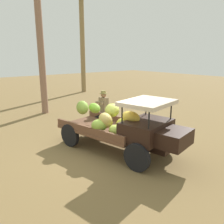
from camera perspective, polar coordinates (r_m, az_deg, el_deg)
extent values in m
plane|color=olive|center=(7.73, 0.01, -9.83)|extent=(60.00, 60.00, 0.00)
cube|color=black|center=(7.77, 0.57, -6.09)|extent=(4.01, 1.22, 0.16)
cylinder|color=black|center=(7.69, 12.90, -7.09)|extent=(0.82, 0.30, 0.81)
cylinder|color=black|center=(6.40, 6.20, -11.23)|extent=(0.82, 0.30, 0.81)
cylinder|color=black|center=(9.20, -2.80, -3.20)|extent=(0.82, 0.30, 0.81)
cylinder|color=black|center=(8.16, -10.45, -5.71)|extent=(0.82, 0.30, 0.81)
cube|color=brown|center=(7.99, -1.93, -4.16)|extent=(3.28, 2.28, 0.10)
cube|color=brown|center=(8.53, 1.63, -1.85)|extent=(2.96, 0.67, 0.22)
cube|color=brown|center=(7.39, -6.08, -4.45)|extent=(2.96, 0.67, 0.22)
cube|color=black|center=(6.93, 8.63, -4.37)|extent=(1.38, 1.71, 0.55)
cube|color=black|center=(6.56, 15.38, -6.32)|extent=(0.90, 1.18, 0.44)
cylinder|color=black|center=(7.13, 14.52, 0.46)|extent=(0.04, 0.04, 0.55)
cylinder|color=black|center=(6.02, 9.19, -1.75)|extent=(0.04, 0.04, 0.55)
cylinder|color=black|center=(7.54, 8.49, 1.47)|extent=(0.04, 0.04, 0.55)
cylinder|color=black|center=(6.50, 2.52, -0.41)|extent=(0.04, 0.04, 0.55)
cube|color=beige|center=(6.72, 8.89, 2.32)|extent=(1.49, 1.73, 0.12)
ellipsoid|color=#B4C249|center=(7.64, 0.02, 0.43)|extent=(0.81, 0.81, 0.61)
ellipsoid|color=#87AE41|center=(8.22, -7.41, 1.11)|extent=(0.53, 0.44, 0.51)
ellipsoid|color=#8FB33F|center=(7.22, -3.17, -3.32)|extent=(0.66, 0.67, 0.41)
ellipsoid|color=gold|center=(7.03, 4.71, -1.31)|extent=(0.70, 0.58, 0.46)
ellipsoid|color=#83C039|center=(8.38, -4.40, 0.98)|extent=(0.62, 0.39, 0.41)
ellipsoid|color=#A6BE45|center=(7.04, 1.05, -4.68)|extent=(0.59, 0.59, 0.45)
ellipsoid|color=gold|center=(7.16, 4.19, -1.68)|extent=(0.67, 0.63, 0.49)
ellipsoid|color=tan|center=(7.31, -1.60, -2.06)|extent=(0.76, 0.77, 0.64)
ellipsoid|color=gold|center=(7.38, 2.68, -3.26)|extent=(0.70, 0.67, 0.58)
cylinder|color=slate|center=(9.71, -1.64, -2.26)|extent=(0.15, 0.15, 0.81)
cylinder|color=slate|center=(9.91, -2.52, -1.93)|extent=(0.15, 0.15, 0.81)
cube|color=#867152|center=(9.64, -2.12, 1.91)|extent=(0.41, 0.25, 0.59)
cylinder|color=#867152|center=(9.48, -2.27, 2.26)|extent=(0.32, 0.38, 0.10)
cylinder|color=#867152|center=(9.64, -2.96, 2.45)|extent=(0.33, 0.37, 0.10)
sphere|color=#9D6D4D|center=(9.56, -2.15, 4.29)|extent=(0.22, 0.22, 0.22)
cylinder|color=olive|center=(9.55, -2.15, 4.68)|extent=(0.34, 0.34, 0.02)
cylinder|color=olive|center=(9.54, -2.15, 5.04)|extent=(0.20, 0.20, 0.10)
cylinder|color=olive|center=(20.08, -7.38, 16.51)|extent=(0.39, 0.39, 8.07)
cylinder|color=#8D6856|center=(12.98, -17.74, 20.13)|extent=(0.35, 0.35, 9.29)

